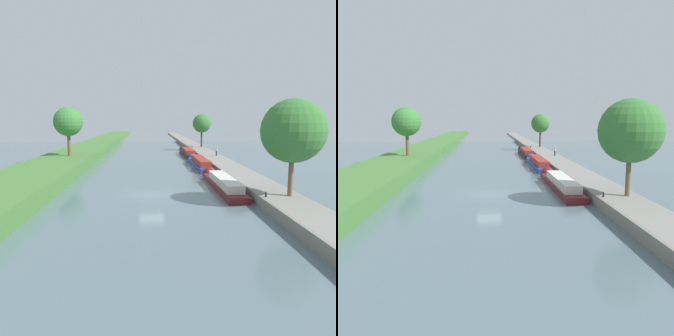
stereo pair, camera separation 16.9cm
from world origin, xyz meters
TOP-DOWN VIEW (x-y plane):
  - ground_plane at (0.00, 0.00)m, footprint 160.00×160.00m
  - left_grassy_bank at (-13.67, 0.00)m, footprint 8.40×260.00m
  - right_towpath at (11.36, 0.00)m, footprint 3.79×260.00m
  - stone_quay at (9.34, 0.00)m, footprint 0.25×260.00m
  - narrowboat_maroon at (7.82, 2.94)m, footprint 2.05×15.02m
  - narrowboat_blue at (7.87, 19.74)m, footprint 1.96×15.82m
  - narrowboat_black at (7.89, 36.60)m, footprint 2.09×15.59m
  - tree_rightbank_near at (12.00, -5.25)m, footprint 5.47×5.47m
  - tree_rightbank_midnear at (12.45, 46.44)m, footprint 4.38×4.38m
  - tree_leftbank_downstream at (-13.11, 21.74)m, footprint 4.64×4.64m
  - person_walking at (12.10, 26.86)m, footprint 0.34×0.34m
  - mooring_bollard_near at (9.77, -5.58)m, footprint 0.16×0.16m
  - mooring_bollard_far at (9.77, 43.26)m, footprint 0.16×0.16m

SIDE VIEW (x-z plane):
  - ground_plane at x=0.00m, z-range 0.00..0.00m
  - right_towpath at x=11.36m, z-range 0.00..0.95m
  - stone_quay at x=9.34m, z-range 0.00..1.00m
  - narrowboat_maroon at x=7.82m, z-range -0.46..1.63m
  - narrowboat_black at x=7.89m, z-range -0.43..1.67m
  - narrowboat_blue at x=7.87m, z-range -0.43..1.71m
  - left_grassy_bank at x=-13.67m, z-range 0.00..1.65m
  - mooring_bollard_near at x=9.77m, z-range 0.95..1.40m
  - mooring_bollard_far at x=9.77m, z-range 0.95..1.40m
  - person_walking at x=12.10m, z-range 0.99..2.65m
  - tree_rightbank_midnear at x=12.45m, z-range 2.61..10.37m
  - tree_rightbank_near at x=12.00m, z-range 2.38..10.75m
  - tree_leftbank_downstream at x=-13.11m, z-range 3.20..11.01m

